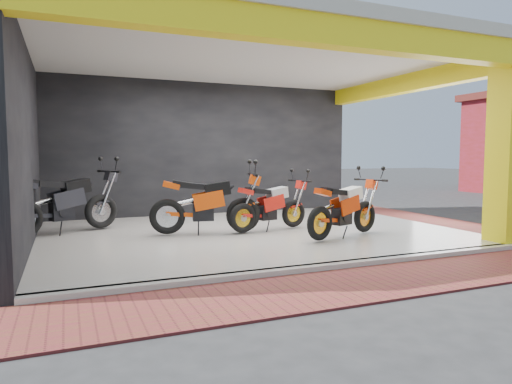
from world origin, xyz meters
The scene contains 15 objects.
ground centered at (0.00, 0.00, 0.00)m, with size 80.00×80.00×0.00m, color #2D2D30.
showroom_floor centered at (0.00, 2.00, 0.05)m, with size 8.00×6.00×0.10m, color white.
showroom_ceiling centered at (0.00, 2.00, 3.60)m, with size 8.40×6.40×0.20m, color beige.
back_wall centered at (0.00, 5.10, 1.75)m, with size 8.20×0.20×3.50m, color black.
left_wall centered at (-4.10, 2.00, 1.75)m, with size 0.20×6.20×3.50m, color black.
corner_column centered at (3.75, -0.75, 1.75)m, with size 0.50×0.50×3.50m, color yellow.
header_beam_front centered at (0.00, -1.00, 3.30)m, with size 8.40×0.30×0.40m, color yellow.
header_beam_right centered at (4.00, 2.00, 3.30)m, with size 0.30×6.40×0.40m, color yellow.
floor_kerb centered at (0.00, -1.02, 0.05)m, with size 8.00×0.20×0.10m, color white.
paver_front centered at (0.00, -1.80, 0.01)m, with size 9.00×1.40×0.03m, color maroon.
paver_right centered at (4.80, 2.00, 0.01)m, with size 1.40×7.00×0.03m, color maroon.
moto_hero centered at (1.93, 0.87, 0.73)m, with size 2.06×0.76×1.26m, color red, non-canonical shape.
moto_row_a centered at (0.94, 1.97, 0.70)m, with size 1.95×0.72×1.19m, color red, non-canonical shape.
moto_row_b centered at (-0.25, 1.82, 0.79)m, with size 2.26×0.84×1.38m, color #DA4409, non-canonical shape.
moto_row_d centered at (-2.80, 3.35, 0.82)m, with size 2.35×0.87×1.44m, color black, non-canonical shape.
Camera 1 is at (-3.45, -6.48, 1.63)m, focal length 32.00 mm.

